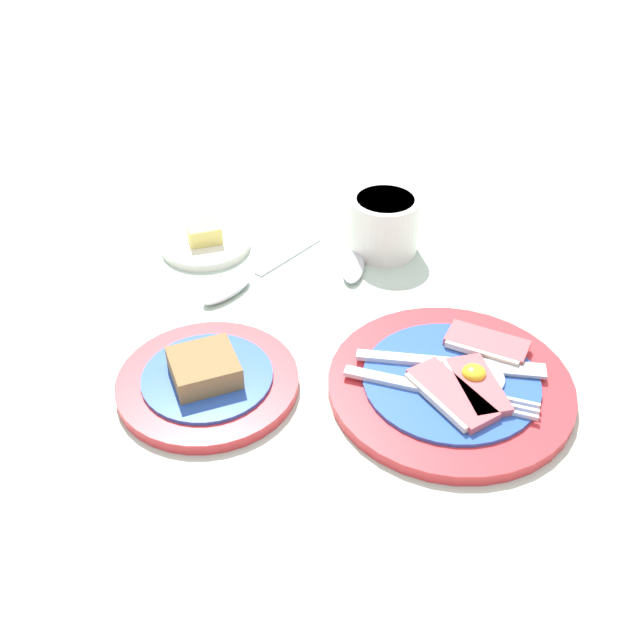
{
  "coord_description": "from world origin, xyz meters",
  "views": [
    {
      "loc": [
        -0.06,
        -0.5,
        0.51
      ],
      "look_at": [
        0.0,
        0.12,
        0.02
      ],
      "focal_mm": 42.0,
      "sensor_mm": 36.0,
      "label": 1
    }
  ],
  "objects_px": {
    "breakfast_plate": "(453,383)",
    "bread_plate": "(207,379)",
    "butter_dish": "(205,242)",
    "teaspoon_near_cup": "(243,281)",
    "teaspoon_by_saucer": "(351,280)",
    "sugar_cup": "(384,223)"
  },
  "relations": [
    {
      "from": "breakfast_plate",
      "to": "teaspoon_by_saucer",
      "type": "xyz_separation_m",
      "value": [
        -0.07,
        0.19,
        -0.0
      ]
    },
    {
      "from": "sugar_cup",
      "to": "bread_plate",
      "type": "bearing_deg",
      "value": -132.66
    },
    {
      "from": "butter_dish",
      "to": "teaspoon_near_cup",
      "type": "distance_m",
      "value": 0.1
    },
    {
      "from": "breakfast_plate",
      "to": "teaspoon_near_cup",
      "type": "bearing_deg",
      "value": 134.7
    },
    {
      "from": "bread_plate",
      "to": "butter_dish",
      "type": "height_order",
      "value": "bread_plate"
    },
    {
      "from": "butter_dish",
      "to": "teaspoon_near_cup",
      "type": "relative_size",
      "value": 0.72
    },
    {
      "from": "teaspoon_by_saucer",
      "to": "teaspoon_near_cup",
      "type": "xyz_separation_m",
      "value": [
        -0.13,
        0.01,
        0.0
      ]
    },
    {
      "from": "bread_plate",
      "to": "teaspoon_by_saucer",
      "type": "distance_m",
      "value": 0.23
    },
    {
      "from": "butter_dish",
      "to": "breakfast_plate",
      "type": "bearing_deg",
      "value": -49.39
    },
    {
      "from": "butter_dish",
      "to": "teaspoon_by_saucer",
      "type": "relative_size",
      "value": 0.57
    },
    {
      "from": "breakfast_plate",
      "to": "bread_plate",
      "type": "xyz_separation_m",
      "value": [
        -0.24,
        0.03,
        0.0
      ]
    },
    {
      "from": "bread_plate",
      "to": "sugar_cup",
      "type": "bearing_deg",
      "value": 47.34
    },
    {
      "from": "sugar_cup",
      "to": "teaspoon_by_saucer",
      "type": "relative_size",
      "value": 0.44
    },
    {
      "from": "bread_plate",
      "to": "teaspoon_by_saucer",
      "type": "xyz_separation_m",
      "value": [
        0.16,
        0.16,
        -0.01
      ]
    },
    {
      "from": "butter_dish",
      "to": "sugar_cup",
      "type": "bearing_deg",
      "value": -6.69
    },
    {
      "from": "butter_dish",
      "to": "teaspoon_near_cup",
      "type": "xyz_separation_m",
      "value": [
        0.05,
        -0.08,
        -0.0
      ]
    },
    {
      "from": "breakfast_plate",
      "to": "teaspoon_near_cup",
      "type": "distance_m",
      "value": 0.28
    },
    {
      "from": "sugar_cup",
      "to": "butter_dish",
      "type": "xyz_separation_m",
      "value": [
        -0.22,
        0.03,
        -0.03
      ]
    },
    {
      "from": "sugar_cup",
      "to": "teaspoon_by_saucer",
      "type": "xyz_separation_m",
      "value": [
        -0.05,
        -0.07,
        -0.03
      ]
    },
    {
      "from": "teaspoon_near_cup",
      "to": "teaspoon_by_saucer",
      "type": "bearing_deg",
      "value": 131.12
    },
    {
      "from": "sugar_cup",
      "to": "teaspoon_by_saucer",
      "type": "distance_m",
      "value": 0.09
    },
    {
      "from": "sugar_cup",
      "to": "teaspoon_by_saucer",
      "type": "bearing_deg",
      "value": -124.8
    }
  ]
}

